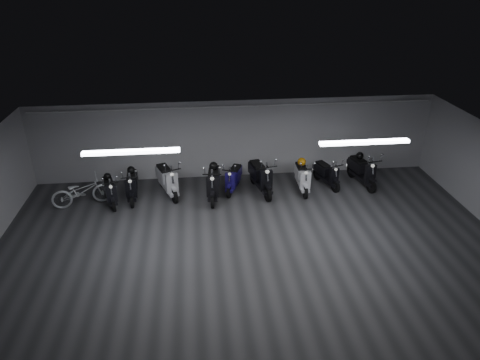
{
  "coord_description": "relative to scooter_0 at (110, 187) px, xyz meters",
  "views": [
    {
      "loc": [
        -1.37,
        -9.17,
        6.95
      ],
      "look_at": [
        -0.12,
        2.5,
        1.05
      ],
      "focal_mm": 32.48,
      "sensor_mm": 36.0,
      "label": 1
    }
  ],
  "objects": [
    {
      "name": "scooter_7",
      "position": [
        7.21,
        0.47,
        0.0
      ],
      "size": [
        1.02,
        1.69,
        1.2
      ],
      "primitive_type": null,
      "rotation": [
        0.0,
        0.0,
        0.33
      ],
      "color": "black",
      "rests_on": "floor"
    },
    {
      "name": "bicycle",
      "position": [
        -0.87,
        -0.0,
        -0.0
      ],
      "size": [
        1.95,
        1.12,
        1.19
      ],
      "primitive_type": "imported",
      "rotation": [
        0.0,
        0.0,
        1.85
      ],
      "color": "silver",
      "rests_on": "floor"
    },
    {
      "name": "scooter_1",
      "position": [
        0.67,
        0.24,
        0.05
      ],
      "size": [
        0.68,
        1.76,
        1.29
      ],
      "primitive_type": null,
      "rotation": [
        0.0,
        0.0,
        0.06
      ],
      "color": "black",
      "rests_on": "floor"
    },
    {
      "name": "scooter_0",
      "position": [
        0.0,
        0.0,
        0.0
      ],
      "size": [
        0.97,
        1.69,
        1.19
      ],
      "primitive_type": null,
      "rotation": [
        0.0,
        0.0,
        0.29
      ],
      "color": "black",
      "rests_on": "floor"
    },
    {
      "name": "scooter_6",
      "position": [
        6.3,
        0.24,
        0.05
      ],
      "size": [
        0.63,
        1.76,
        1.3
      ],
      "primitive_type": null,
      "rotation": [
        0.0,
        0.0,
        -0.03
      ],
      "color": "white",
      "rests_on": "floor"
    },
    {
      "name": "back_wall",
      "position": [
        4.19,
        1.64,
        0.8
      ],
      "size": [
        14.0,
        0.01,
        2.8
      ],
      "primitive_type": "cube",
      "color": "#A8A8AB",
      "rests_on": "ground"
    },
    {
      "name": "floor",
      "position": [
        4.19,
        -3.37,
        -0.6
      ],
      "size": [
        14.0,
        10.0,
        0.01
      ],
      "primitive_type": "cube",
      "color": "#313133",
      "rests_on": "ground"
    },
    {
      "name": "fluor_strip_left",
      "position": [
        1.19,
        -2.37,
        2.14
      ],
      "size": [
        2.4,
        0.18,
        0.08
      ],
      "primitive_type": "cube",
      "color": "white",
      "rests_on": "ceiling"
    },
    {
      "name": "scooter_4",
      "position": [
        3.99,
        0.48,
        0.01
      ],
      "size": [
        1.08,
        1.7,
        1.2
      ],
      "primitive_type": null,
      "rotation": [
        0.0,
        0.0,
        -0.36
      ],
      "color": "navy",
      "rests_on": "floor"
    },
    {
      "name": "ceiling",
      "position": [
        4.19,
        -3.37,
        2.21
      ],
      "size": [
        14.0,
        10.0,
        0.01
      ],
      "primitive_type": "cube",
      "color": "slate",
      "rests_on": "ground"
    },
    {
      "name": "conduit",
      "position": [
        4.19,
        1.55,
        2.02
      ],
      "size": [
        13.6,
        0.05,
        0.05
      ],
      "primitive_type": "cylinder",
      "rotation": [
        0.0,
        1.57,
        0.0
      ],
      "color": "white",
      "rests_on": "back_wall"
    },
    {
      "name": "fluor_strip_right",
      "position": [
        7.19,
        -2.37,
        2.14
      ],
      "size": [
        2.4,
        0.18,
        0.08
      ],
      "primitive_type": "cube",
      "color": "white",
      "rests_on": "ceiling"
    },
    {
      "name": "helmet_2",
      "position": [
        -0.06,
        0.21,
        0.26
      ],
      "size": [
        0.24,
        0.24,
        0.24
      ],
      "primitive_type": "sphere",
      "color": "black",
      "rests_on": "scooter_0"
    },
    {
      "name": "scooter_2",
      "position": [
        1.79,
        0.41,
        0.11
      ],
      "size": [
        1.27,
        2.01,
        1.42
      ],
      "primitive_type": null,
      "rotation": [
        0.0,
        0.0,
        0.36
      ],
      "color": "silver",
      "rests_on": "floor"
    },
    {
      "name": "helmet_4",
      "position": [
        6.3,
        0.48,
        0.35
      ],
      "size": [
        0.29,
        0.29,
        0.29
      ],
      "primitive_type": "sphere",
      "color": "#BC750B",
      "rests_on": "scooter_6"
    },
    {
      "name": "scooter_8",
      "position": [
        8.44,
        0.42,
        0.1
      ],
      "size": [
        0.98,
        1.96,
        1.39
      ],
      "primitive_type": null,
      "rotation": [
        0.0,
        0.0,
        0.2
      ],
      "color": "black",
      "rests_on": "floor"
    },
    {
      "name": "scooter_5",
      "position": [
        4.88,
        0.25,
        0.15
      ],
      "size": [
        1.07,
        2.09,
        1.48
      ],
      "primitive_type": null,
      "rotation": [
        0.0,
        0.0,
        0.21
      ],
      "color": "black",
      "rests_on": "floor"
    },
    {
      "name": "helmet_0",
      "position": [
        0.65,
        0.48,
        0.33
      ],
      "size": [
        0.26,
        0.26,
        0.26
      ],
      "primitive_type": "sphere",
      "color": "black",
      "rests_on": "scooter_1"
    },
    {
      "name": "helmet_3",
      "position": [
        8.39,
        0.67,
        0.4
      ],
      "size": [
        0.26,
        0.26,
        0.26
      ],
      "primitive_type": "sphere",
      "color": "black",
      "rests_on": "scooter_8"
    },
    {
      "name": "helmet_1",
      "position": [
        3.32,
        0.28,
        0.43
      ],
      "size": [
        0.28,
        0.28,
        0.28
      ],
      "primitive_type": "sphere",
      "color": "black",
      "rests_on": "scooter_3"
    },
    {
      "name": "scooter_3",
      "position": [
        3.29,
        0.01,
        0.12
      ],
      "size": [
        0.84,
        1.97,
        1.43
      ],
      "primitive_type": null,
      "rotation": [
        0.0,
        0.0,
        -0.11
      ],
      "color": "black",
      "rests_on": "floor"
    }
  ]
}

